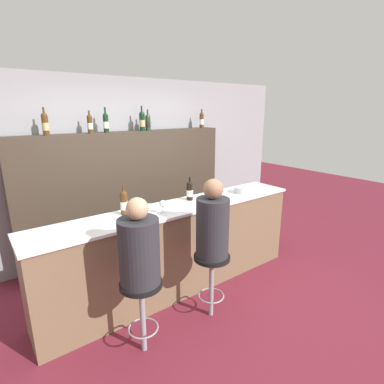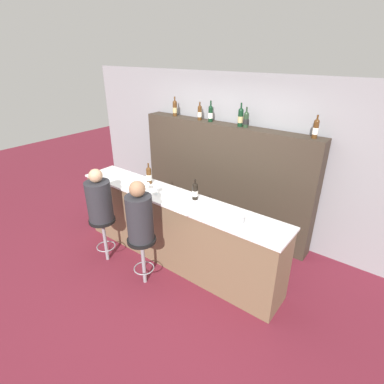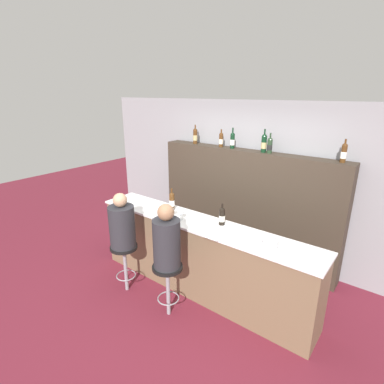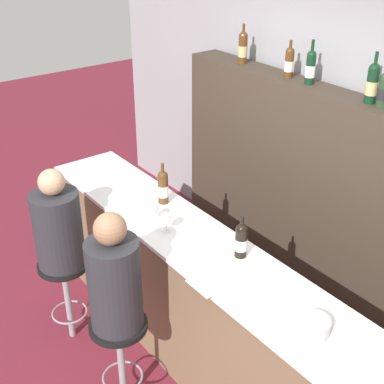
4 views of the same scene
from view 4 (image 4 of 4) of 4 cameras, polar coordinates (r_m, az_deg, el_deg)
ground_plane at (r=4.14m, az=-2.33°, el=-18.99°), size 16.00×16.00×0.00m
wall_back at (r=4.41m, az=16.29°, el=3.86°), size 6.40×0.05×2.60m
bar_counter at (r=3.88m, az=0.71°, el=-11.97°), size 3.33×0.56×1.06m
back_bar_cabinet at (r=4.41m, az=13.83°, el=-1.31°), size 3.13×0.28×1.84m
wine_bottle_counter_0 at (r=3.97m, az=-3.11°, el=0.57°), size 0.08×0.08×0.32m
wine_bottle_counter_1 at (r=3.38m, az=5.26°, el=-5.11°), size 0.08×0.08×0.29m
wine_bottle_backbar_0 at (r=4.69m, az=5.45°, el=15.13°), size 0.08×0.08×0.33m
wine_bottle_backbar_1 at (r=4.32m, az=10.33°, el=13.47°), size 0.07×0.07×0.29m
wine_bottle_backbar_2 at (r=4.18m, az=12.53°, el=12.90°), size 0.07×0.07×0.33m
wine_bottle_backbar_3 at (r=3.86m, az=18.68°, el=10.97°), size 0.08×0.08×0.35m
wine_bottle_backbar_4 at (r=3.82m, az=19.78°, el=10.26°), size 0.08×0.08×0.30m
wine_glass_0 at (r=3.75m, az=-4.22°, el=-1.86°), size 0.08×0.08×0.14m
wine_glass_1 at (r=3.63m, az=-2.78°, el=-2.84°), size 0.08×0.08×0.14m
metal_bowl at (r=2.94m, az=12.73°, el=-13.72°), size 0.19×0.19×0.08m
tasting_menu at (r=3.23m, az=2.54°, el=-9.36°), size 0.21×0.30×0.00m
bar_stool_left at (r=4.19m, az=-13.39°, el=-9.06°), size 0.38×0.38×0.71m
guest_seated_left at (r=3.92m, az=-14.15°, el=-3.51°), size 0.35×0.35×0.76m
bar_stool_right at (r=3.61m, az=-7.73°, el=-15.50°), size 0.38×0.38×0.71m
guest_seated_right at (r=3.29m, az=-8.29°, el=-9.21°), size 0.33×0.33×0.80m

